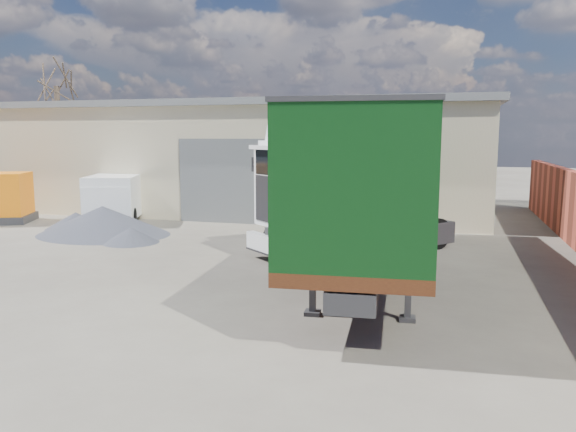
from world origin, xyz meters
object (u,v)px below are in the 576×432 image
(panel_van, at_px, (118,196))
(tractor_unit, at_px, (329,197))
(box_trailer, at_px, (372,176))
(bare_tree, at_px, (56,72))

(panel_van, bearing_deg, tractor_unit, -45.75)
(box_trailer, xyz_separation_m, panel_van, (-12.22, 6.51, -1.60))
(box_trailer, bearing_deg, panel_van, 147.27)
(tractor_unit, bearing_deg, box_trailer, -4.23)
(tractor_unit, distance_m, box_trailer, 2.29)
(tractor_unit, bearing_deg, panel_van, -164.05)
(bare_tree, xyz_separation_m, box_trailer, (23.29, -16.90, -5.28))
(panel_van, bearing_deg, bare_tree, 116.05)
(box_trailer, bearing_deg, tractor_unit, 130.15)
(bare_tree, height_order, panel_van, bare_tree)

